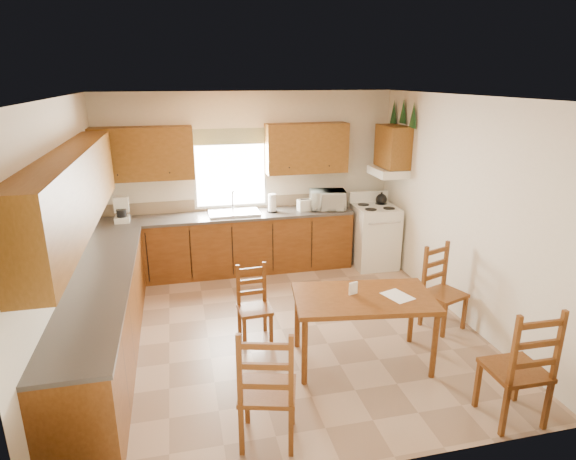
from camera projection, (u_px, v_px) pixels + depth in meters
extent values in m
plane|color=#A08165|center=(282.00, 329.00, 5.79)|extent=(4.50, 4.50, 0.00)
plane|color=brown|center=(281.00, 97.00, 4.97)|extent=(4.50, 4.50, 0.00)
plane|color=silver|center=(65.00, 237.00, 4.89)|extent=(4.50, 4.50, 0.00)
plane|color=silver|center=(461.00, 210.00, 5.87)|extent=(4.50, 4.50, 0.00)
plane|color=silver|center=(250.00, 181.00, 7.46)|extent=(4.50, 4.50, 0.00)
plane|color=silver|center=(352.00, 314.00, 3.29)|extent=(4.50, 4.50, 0.00)
cube|color=brown|center=(230.00, 244.00, 7.38)|extent=(3.75, 0.60, 0.88)
cube|color=brown|center=(105.00, 320.00, 5.09)|extent=(0.60, 3.60, 0.88)
cube|color=#46403C|center=(229.00, 216.00, 7.24)|extent=(3.75, 0.63, 0.04)
cube|color=#46403C|center=(100.00, 280.00, 4.95)|extent=(0.63, 3.60, 0.04)
cube|color=#877256|center=(227.00, 204.00, 7.48)|extent=(3.75, 0.01, 0.18)
cube|color=brown|center=(143.00, 154.00, 6.82)|extent=(1.41, 0.33, 0.75)
cube|color=brown|center=(307.00, 148.00, 7.34)|extent=(1.25, 0.33, 0.75)
cube|color=brown|center=(73.00, 190.00, 4.63)|extent=(0.33, 3.60, 0.75)
cube|color=brown|center=(393.00, 147.00, 7.19)|extent=(0.33, 0.62, 0.62)
cube|color=silver|center=(388.00, 172.00, 7.30)|extent=(0.44, 0.62, 0.12)
cube|color=silver|center=(230.00, 170.00, 7.31)|extent=(1.13, 0.02, 1.18)
cube|color=white|center=(230.00, 170.00, 7.30)|extent=(1.05, 0.01, 1.10)
cube|color=#4A6736|center=(229.00, 137.00, 7.13)|extent=(1.19, 0.01, 0.24)
cube|color=silver|center=(234.00, 213.00, 7.25)|extent=(0.75, 0.45, 0.04)
cone|color=#163F1B|center=(413.00, 115.00, 6.78)|extent=(0.22, 0.22, 0.36)
cone|color=#163F1B|center=(403.00, 111.00, 7.06)|extent=(0.22, 0.22, 0.36)
cone|color=#163F1B|center=(394.00, 112.00, 7.37)|extent=(0.22, 0.22, 0.36)
cube|color=silver|center=(374.00, 237.00, 7.61)|extent=(0.67, 0.69, 0.95)
cube|color=silver|center=(121.00, 209.00, 6.82)|extent=(0.30, 0.32, 0.36)
cylinder|color=white|center=(272.00, 203.00, 7.32)|extent=(0.14, 0.14, 0.28)
cube|color=silver|center=(305.00, 205.00, 7.42)|extent=(0.23, 0.17, 0.18)
imported|color=silver|center=(327.00, 200.00, 7.48)|extent=(0.55, 0.44, 0.30)
cube|color=brown|center=(362.00, 329.00, 5.03)|extent=(1.52, 1.01, 0.76)
cube|color=brown|center=(268.00, 383.00, 3.88)|extent=(0.55, 0.54, 1.08)
cube|color=brown|center=(517.00, 362.00, 4.13)|extent=(0.48, 0.46, 1.12)
cube|color=brown|center=(255.00, 305.00, 5.45)|extent=(0.39, 0.37, 0.87)
cube|color=brown|center=(445.00, 289.00, 5.69)|extent=(0.53, 0.52, 1.01)
cube|color=white|center=(397.00, 296.00, 4.92)|extent=(0.31, 0.35, 0.00)
cube|color=white|center=(353.00, 288.00, 4.94)|extent=(0.10, 0.05, 0.13)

